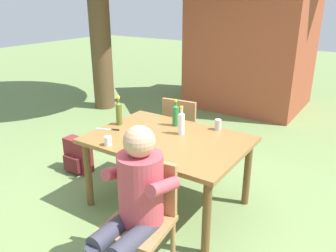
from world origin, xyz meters
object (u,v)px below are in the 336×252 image
chair_near_right (143,213)px  bottle_olive (119,113)px  chair_far_left (183,128)px  person_in_white_shirt (134,201)px  cup_steel (218,125)px  bottle_clear (181,122)px  bottle_green (175,114)px  backpack_by_near_side (78,156)px  table_knife (110,129)px  cup_white (108,141)px  brick_kiosk (254,25)px  dining_table (168,146)px

chair_near_right → bottle_olive: size_ratio=2.85×
chair_near_right → chair_far_left: bearing=111.3°
person_in_white_shirt → cup_steel: (-0.03, 1.38, 0.12)m
bottle_olive → bottle_clear: bottle_olive is taller
chair_far_left → bottle_green: (0.20, -0.50, 0.35)m
backpack_by_near_side → table_knife: bearing=-11.8°
person_in_white_shirt → bottle_olive: size_ratio=3.86×
chair_near_right → bottle_olive: bearing=138.1°
cup_white → brick_kiosk: 4.26m
person_in_white_shirt → bottle_green: size_ratio=4.21×
chair_far_left → table_knife: chair_far_left is taller
chair_near_right → chair_far_left: (-0.64, 1.63, 0.00)m
chair_far_left → person_in_white_shirt: bearing=-69.6°
chair_near_right → bottle_olive: (-0.94, 0.84, 0.37)m
bottle_clear → cup_steel: (0.25, 0.30, -0.07)m
bottle_green → cup_white: 0.79m
person_in_white_shirt → brick_kiosk: size_ratio=0.41×
chair_far_left → brick_kiosk: size_ratio=0.30×
person_in_white_shirt → backpack_by_near_side: person_in_white_shirt is taller
bottle_olive → cup_steel: bottle_olive is taller
person_in_white_shirt → bottle_green: (-0.44, 1.24, 0.19)m
cup_steel → backpack_by_near_side: (-1.58, -0.45, -0.58)m
dining_table → bottle_olive: 0.66m
chair_far_left → table_knife: (-0.28, -0.96, 0.24)m
bottle_clear → bottle_green: 0.24m
dining_table → brick_kiosk: 3.90m
bottle_clear → bottle_green: bearing=135.5°
chair_near_right → brick_kiosk: bearing=101.4°
chair_near_right → cup_white: 0.82m
chair_near_right → table_knife: (-0.92, 0.67, 0.24)m
bottle_clear → bottle_olive: bearing=-169.4°
table_knife → backpack_by_near_side: size_ratio=0.56×
chair_near_right → bottle_clear: (-0.26, 0.97, 0.36)m
cup_steel → table_knife: (-0.90, -0.60, -0.05)m
person_in_white_shirt → table_knife: size_ratio=5.10×
table_knife → backpack_by_near_side: bearing=168.2°
brick_kiosk → chair_far_left: bearing=-84.5°
chair_far_left → cup_white: size_ratio=10.34×
chair_far_left → cup_white: (-0.04, -1.25, 0.28)m
chair_near_right → cup_white: bearing=150.4°
chair_near_right → dining_table: bearing=111.3°
bottle_clear → backpack_by_near_side: (-1.33, -0.15, -0.65)m
table_knife → bottle_olive: bearing=95.3°
bottle_olive → backpack_by_near_side: size_ratio=0.74×
bottle_clear → person_in_white_shirt: bearing=-75.7°
person_in_white_shirt → backpack_by_near_side: 1.91m
table_knife → brick_kiosk: size_ratio=0.08×
backpack_by_near_side → brick_kiosk: 4.03m
person_in_white_shirt → table_knife: bearing=140.0°
cup_white → cup_steel: (0.66, 0.88, 0.01)m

